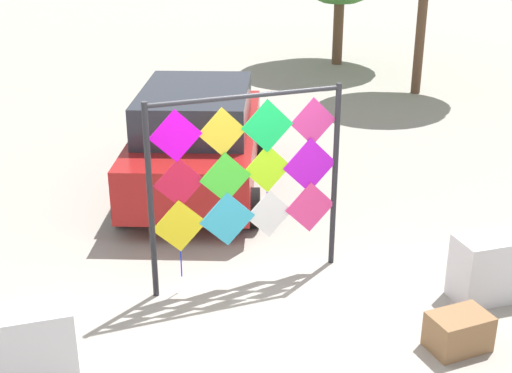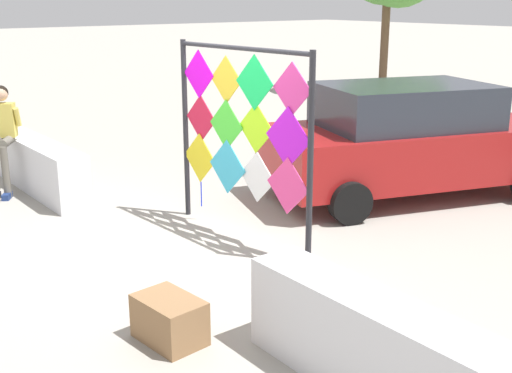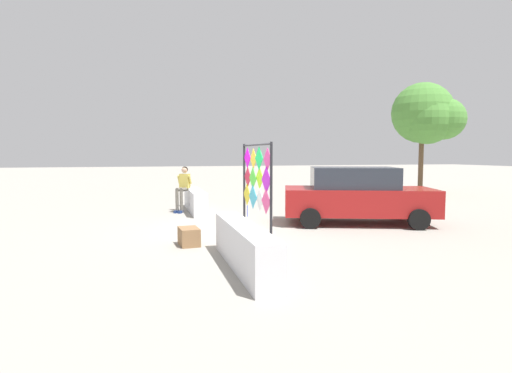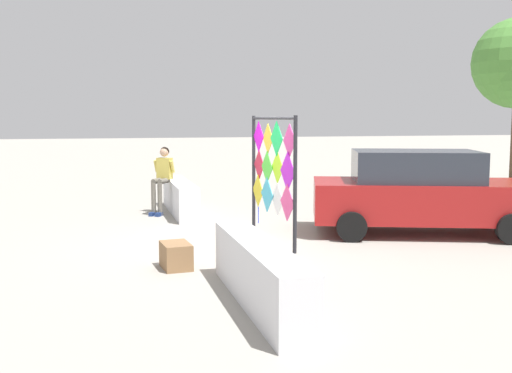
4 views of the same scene
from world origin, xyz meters
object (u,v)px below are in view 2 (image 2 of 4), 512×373
object	(u,v)px
seated_vendor	(2,130)
parked_car	(409,139)
kite_display_rack	(242,126)
cardboard_box_large	(169,320)

from	to	relation	value
seated_vendor	parked_car	bearing A→B (deg)	51.17
kite_display_rack	seated_vendor	xyz separation A→B (m)	(-3.80, -1.71, -0.44)
parked_car	cardboard_box_large	xyz separation A→B (m)	(1.62, -5.16, -0.66)
kite_display_rack	parked_car	size ratio (longest dim) A/B	0.51
seated_vendor	cardboard_box_large	size ratio (longest dim) A/B	2.61
parked_car	kite_display_rack	bearing A→B (deg)	-91.29
cardboard_box_large	seated_vendor	bearing A→B (deg)	176.32
seated_vendor	cardboard_box_large	world-z (taller)	seated_vendor
seated_vendor	parked_car	size ratio (longest dim) A/B	0.35
kite_display_rack	parked_car	bearing A→B (deg)	88.71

